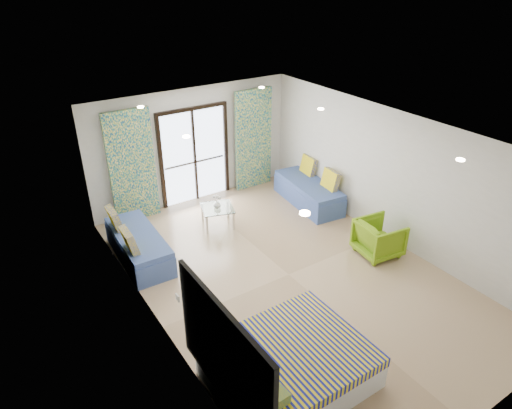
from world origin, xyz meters
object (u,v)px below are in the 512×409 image
daybed_right (309,191)px  bed (288,365)px  coffee_table (217,209)px  daybed_left (138,245)px  armchair (379,236)px

daybed_right → bed: bearing=-125.6°
daybed_right → coffee_table: (-2.33, 0.28, 0.09)m
bed → daybed_left: bearing=99.2°
daybed_left → daybed_right: bearing=1.7°
bed → armchair: armchair is taller
bed → daybed_right: daybed_right is taller
bed → daybed_left: 4.02m
daybed_left → armchair: size_ratio=2.47×
daybed_right → armchair: 2.45m
bed → daybed_right: size_ratio=0.99×
armchair → bed: bearing=122.1°
bed → coffee_table: coffee_table is taller
bed → armchair: bearing=24.4°
daybed_left → coffee_table: 1.93m
bed → daybed_right: (3.60, 3.95, 0.01)m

